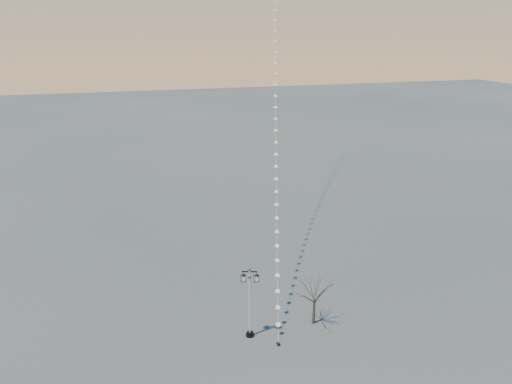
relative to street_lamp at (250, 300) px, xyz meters
name	(u,v)px	position (x,y,z in m)	size (l,w,h in m)	color
ground	(253,352)	(-0.31, -1.75, -2.98)	(300.00, 300.00, 0.00)	#454746
street_lamp	(250,300)	(0.00, 0.00, 0.00)	(1.33, 0.74, 5.39)	black
bare_tree	(315,292)	(4.95, 0.12, -0.34)	(2.29, 2.29, 3.81)	#3F3425
kite_train	(276,52)	(8.21, 19.32, 15.53)	(13.83, 42.39, 37.17)	black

